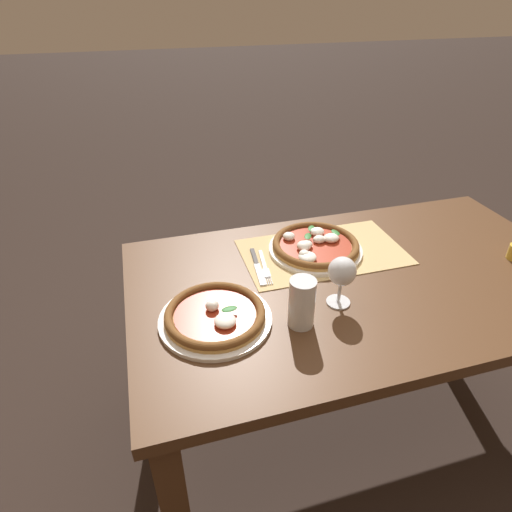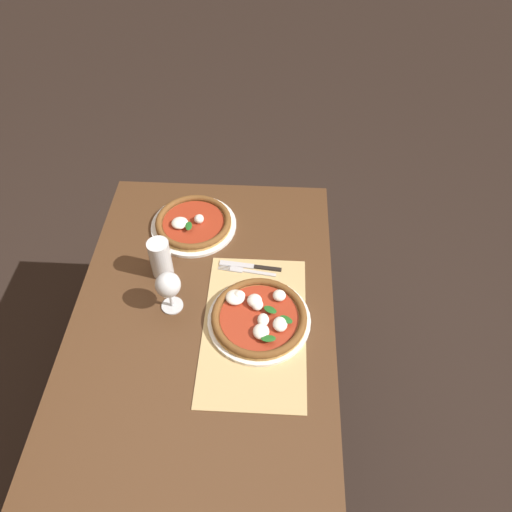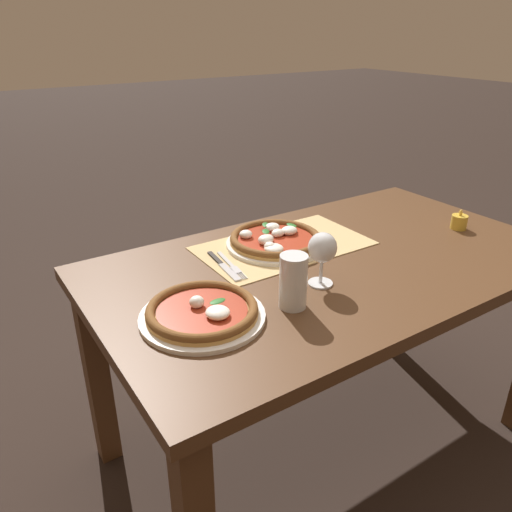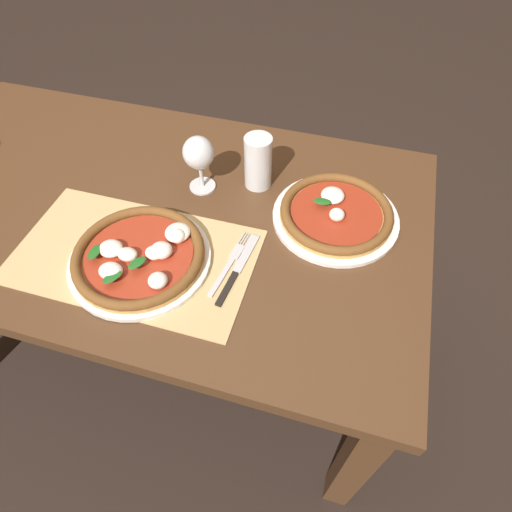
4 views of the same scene
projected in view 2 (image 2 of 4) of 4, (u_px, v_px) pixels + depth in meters
ground_plane at (214, 437)px, 2.08m from camera, size 24.00×24.00×0.00m
dining_table at (201, 360)px, 1.60m from camera, size 1.47×0.84×0.74m
paper_placemat at (255, 327)px, 1.56m from camera, size 0.56×0.32×0.00m
pizza_near at (259, 317)px, 1.56m from camera, size 0.32×0.32×0.05m
pizza_far at (193, 223)px, 1.83m from camera, size 0.31×0.31×0.05m
wine_glass at (168, 286)px, 1.53m from camera, size 0.08×0.08×0.16m
pint_glass at (161, 259)px, 1.65m from camera, size 0.07×0.07×0.15m
fork at (247, 271)px, 1.70m from camera, size 0.04×0.20×0.00m
knife at (250, 266)px, 1.72m from camera, size 0.04×0.22×0.01m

